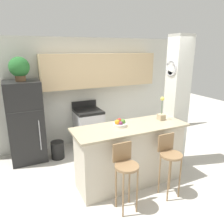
{
  "coord_description": "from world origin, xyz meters",
  "views": [
    {
      "loc": [
        -1.74,
        -2.96,
        2.3
      ],
      "look_at": [
        0.0,
        0.72,
        1.11
      ],
      "focal_mm": 35.0,
      "sensor_mm": 36.0,
      "label": 1
    }
  ],
  "objects": [
    {
      "name": "wall_back",
      "position": [
        0.11,
        2.01,
        1.51
      ],
      "size": [
        5.6,
        0.38,
        2.55
      ],
      "color": "silver",
      "rests_on": "ground_plane"
    },
    {
      "name": "pillar_right",
      "position": [
        1.14,
        0.22,
        1.28
      ],
      "size": [
        0.38,
        0.32,
        2.55
      ],
      "color": "silver",
      "rests_on": "ground_plane"
    },
    {
      "name": "counter_bar",
      "position": [
        0.0,
        0.0,
        0.53
      ],
      "size": [
        1.94,
        0.71,
        1.06
      ],
      "color": "beige",
      "rests_on": "ground_plane"
    },
    {
      "name": "bar_stool_right",
      "position": [
        0.39,
        -0.56,
        0.68
      ],
      "size": [
        0.34,
        0.34,
        1.01
      ],
      "color": "olive",
      "rests_on": "ground_plane"
    },
    {
      "name": "ground_plane",
      "position": [
        0.0,
        0.0,
        0.0
      ],
      "size": [
        14.0,
        14.0,
        0.0
      ],
      "primitive_type": "plane",
      "color": "beige"
    },
    {
      "name": "stove_range",
      "position": [
        -0.14,
        1.74,
        0.46
      ],
      "size": [
        0.61,
        0.62,
        1.07
      ],
      "color": "silver",
      "rests_on": "ground_plane"
    },
    {
      "name": "refrigerator",
      "position": [
        -1.53,
        1.69,
        0.84
      ],
      "size": [
        0.69,
        0.72,
        1.68
      ],
      "color": "black",
      "rests_on": "ground_plane"
    },
    {
      "name": "trash_bin",
      "position": [
        -0.97,
        1.44,
        0.19
      ],
      "size": [
        0.28,
        0.28,
        0.38
      ],
      "color": "black",
      "rests_on": "ground_plane"
    },
    {
      "name": "potted_plant_on_fridge",
      "position": [
        -1.53,
        1.69,
        1.94
      ],
      "size": [
        0.39,
        0.39,
        0.47
      ],
      "color": "brown",
      "rests_on": "refrigerator"
    },
    {
      "name": "bar_stool_left",
      "position": [
        -0.39,
        -0.56,
        0.68
      ],
      "size": [
        0.34,
        0.34,
        1.01
      ],
      "color": "olive",
      "rests_on": "ground_plane"
    },
    {
      "name": "orchid_vase",
      "position": [
        0.67,
        0.06,
        1.18
      ],
      "size": [
        0.12,
        0.12,
        0.42
      ],
      "color": "tan",
      "rests_on": "counter_bar"
    },
    {
      "name": "fruit_bowl",
      "position": [
        -0.16,
        0.07,
        1.11
      ],
      "size": [
        0.23,
        0.23,
        0.12
      ],
      "color": "silver",
      "rests_on": "counter_bar"
    }
  ]
}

